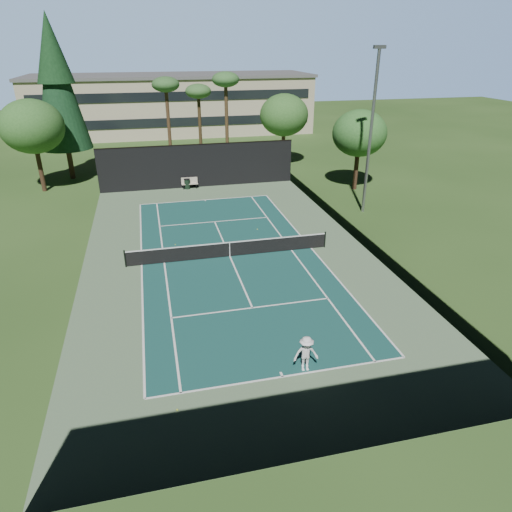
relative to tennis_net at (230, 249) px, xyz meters
The scene contains 22 objects.
ground 0.56m from the tennis_net, ahead, with size 160.00×160.00×0.00m, color #2C4E1D.
apron_slab 0.55m from the tennis_net, ahead, with size 18.00×32.00×0.01m, color #597652.
court_surface 0.55m from the tennis_net, ahead, with size 10.97×23.77×0.01m, color #164742.
court_lines 0.54m from the tennis_net, ahead, with size 11.07×23.87×0.01m.
tennis_net is the anchor object (origin of this frame).
fence 1.45m from the tennis_net, 90.00° to the left, with size 18.04×32.05×4.03m.
player 11.70m from the tennis_net, 84.86° to the right, with size 1.04×0.60×1.61m, color white.
tennis_ball_a 13.50m from the tennis_net, 108.68° to the right, with size 0.07×0.07×0.07m, color #C5DC32.
tennis_ball_b 4.23m from the tennis_net, 140.64° to the left, with size 0.07×0.07×0.07m, color #BBD22F.
tennis_ball_c 4.99m from the tennis_net, 55.81° to the left, with size 0.06×0.06×0.06m, color #E8F537.
tennis_ball_d 6.28m from the tennis_net, 159.97° to the left, with size 0.07×0.07×0.07m, color #D5F437.
park_bench 15.76m from the tennis_net, 93.33° to the left, with size 1.50×0.45×1.02m.
trash_bin 15.68m from the tennis_net, 94.23° to the left, with size 0.56×0.56×0.95m.
pine_tree 26.63m from the tennis_net, 118.61° to the left, with size 4.80×4.80×15.00m.
palm_a 25.26m from the tennis_net, 94.76° to the left, with size 2.80×2.80×9.32m.
palm_b 26.92m from the tennis_net, 86.70° to the left, with size 2.80×2.80×8.42m.
palm_c 24.69m from the tennis_net, 80.13° to the left, with size 2.80×2.80×9.77m.
decid_tree_a 24.65m from the tennis_net, 65.56° to the left, with size 5.12×5.12×7.62m.
decid_tree_b 18.99m from the tennis_net, 40.60° to the left, with size 4.80×4.80×7.14m.
decid_tree_c 23.39m from the tennis_net, 127.87° to the left, with size 5.44×5.44×8.09m.
campus_building 46.12m from the tennis_net, 90.00° to the left, with size 40.50×12.50×8.30m.
light_pole 14.66m from the tennis_net, 26.57° to the left, with size 0.90×0.25×12.22m.
Camera 1 is at (-4.46, -25.95, 12.32)m, focal length 32.00 mm.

